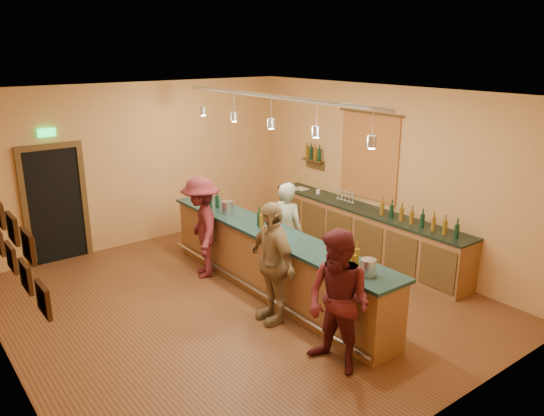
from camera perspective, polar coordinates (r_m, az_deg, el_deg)
floor at (r=8.46m, az=-3.47°, el=-10.05°), size 7.00×7.00×0.00m
ceiling at (r=7.57m, az=-3.91°, el=12.08°), size 6.50×7.00×0.02m
wall_back at (r=10.87m, az=-14.01°, el=4.58°), size 6.50×0.02×3.20m
wall_front at (r=5.48m, az=17.30°, el=-7.96°), size 6.50×0.02×3.20m
wall_right at (r=9.97m, az=12.08°, el=3.61°), size 0.02×7.00×3.20m
doorway at (r=10.43m, az=-22.32°, el=0.59°), size 1.15×0.09×2.48m
tapestry at (r=10.16m, az=10.39°, el=5.40°), size 0.03×1.40×1.60m
bottle_shelf at (r=11.20m, az=4.47°, el=5.73°), size 0.17×0.55×0.54m
picture_grid at (r=5.93m, az=-26.10°, el=-3.41°), size 0.06×2.20×0.70m
back_counter at (r=10.19m, az=9.90°, el=-2.50°), size 0.60×4.55×1.27m
tasting_bar at (r=8.53m, az=-0.07°, el=-5.30°), size 0.73×5.10×1.38m
pendant_track at (r=7.94m, az=-0.08°, el=10.78°), size 0.11×4.60×0.50m
bartender at (r=8.95m, az=1.75°, el=-2.53°), size 0.51×0.68×1.71m
customer_a at (r=6.51m, az=7.15°, el=-10.04°), size 0.79×0.96×1.80m
customer_b at (r=7.57m, az=-0.01°, el=-5.88°), size 0.55×1.09×1.80m
customer_c at (r=9.14m, az=-7.59°, el=-2.08°), size 1.04×1.30×1.76m
bar_stool at (r=9.72m, az=0.18°, el=-2.80°), size 0.34×0.34×0.70m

